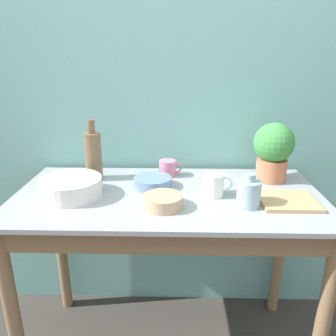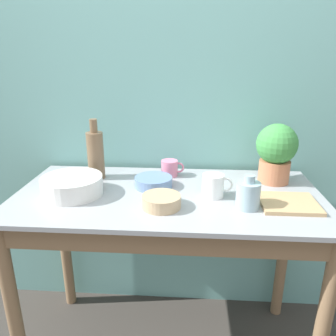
{
  "view_description": "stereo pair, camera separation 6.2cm",
  "coord_description": "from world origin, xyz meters",
  "px_view_note": "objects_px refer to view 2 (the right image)",
  "views": [
    {
      "loc": [
        0.03,
        -1.01,
        1.48
      ],
      "look_at": [
        0.0,
        0.34,
        1.01
      ],
      "focal_mm": 35.0,
      "sensor_mm": 36.0,
      "label": 1
    },
    {
      "loc": [
        0.1,
        -1.01,
        1.48
      ],
      "look_at": [
        0.0,
        0.34,
        1.01
      ],
      "focal_mm": 35.0,
      "sensor_mm": 36.0,
      "label": 2
    }
  ],
  "objects_px": {
    "bowl_wash_large": "(72,186)",
    "bowl_small_tan": "(161,201)",
    "bottle_tall": "(96,154)",
    "mug_white": "(213,186)",
    "bottle_short": "(248,194)",
    "potted_plant": "(276,151)",
    "tray_board": "(288,203)",
    "mug_pink": "(170,168)",
    "bowl_small_blue": "(153,182)"
  },
  "relations": [
    {
      "from": "bowl_wash_large",
      "to": "tray_board",
      "type": "height_order",
      "value": "bowl_wash_large"
    },
    {
      "from": "mug_white",
      "to": "tray_board",
      "type": "height_order",
      "value": "mug_white"
    },
    {
      "from": "bottle_short",
      "to": "tray_board",
      "type": "relative_size",
      "value": 0.61
    },
    {
      "from": "bowl_wash_large",
      "to": "mug_pink",
      "type": "relative_size",
      "value": 2.29
    },
    {
      "from": "bottle_tall",
      "to": "tray_board",
      "type": "xyz_separation_m",
      "value": [
        0.88,
        -0.26,
        -0.12
      ]
    },
    {
      "from": "bottle_tall",
      "to": "tray_board",
      "type": "relative_size",
      "value": 1.29
    },
    {
      "from": "bottle_short",
      "to": "mug_white",
      "type": "relative_size",
      "value": 1.06
    },
    {
      "from": "bottle_tall",
      "to": "mug_pink",
      "type": "bearing_deg",
      "value": 8.57
    },
    {
      "from": "bowl_wash_large",
      "to": "mug_white",
      "type": "xyz_separation_m",
      "value": [
        0.62,
        0.02,
        0.01
      ]
    },
    {
      "from": "mug_white",
      "to": "mug_pink",
      "type": "bearing_deg",
      "value": 129.89
    },
    {
      "from": "potted_plant",
      "to": "tray_board",
      "type": "distance_m",
      "value": 0.31
    },
    {
      "from": "bottle_short",
      "to": "potted_plant",
      "type": "bearing_deg",
      "value": 60.4
    },
    {
      "from": "bottle_tall",
      "to": "bowl_small_tan",
      "type": "xyz_separation_m",
      "value": [
        0.35,
        -0.32,
        -0.1
      ]
    },
    {
      "from": "potted_plant",
      "to": "bowl_small_blue",
      "type": "relative_size",
      "value": 1.62
    },
    {
      "from": "potted_plant",
      "to": "bowl_small_blue",
      "type": "height_order",
      "value": "potted_plant"
    },
    {
      "from": "tray_board",
      "to": "mug_white",
      "type": "bearing_deg",
      "value": 167.59
    },
    {
      "from": "bowl_wash_large",
      "to": "bottle_tall",
      "type": "bearing_deg",
      "value": 76.53
    },
    {
      "from": "bowl_small_tan",
      "to": "bottle_tall",
      "type": "bearing_deg",
      "value": 138.37
    },
    {
      "from": "potted_plant",
      "to": "mug_pink",
      "type": "relative_size",
      "value": 2.46
    },
    {
      "from": "mug_pink",
      "to": "mug_white",
      "type": "relative_size",
      "value": 0.88
    },
    {
      "from": "bowl_wash_large",
      "to": "bottle_short",
      "type": "height_order",
      "value": "bottle_short"
    },
    {
      "from": "potted_plant",
      "to": "mug_pink",
      "type": "distance_m",
      "value": 0.52
    },
    {
      "from": "bowl_wash_large",
      "to": "bottle_short",
      "type": "xyz_separation_m",
      "value": [
        0.75,
        -0.08,
        0.02
      ]
    },
    {
      "from": "bowl_small_tan",
      "to": "mug_pink",
      "type": "bearing_deg",
      "value": 88.36
    },
    {
      "from": "tray_board",
      "to": "bowl_small_tan",
      "type": "bearing_deg",
      "value": -173.81
    },
    {
      "from": "potted_plant",
      "to": "tray_board",
      "type": "height_order",
      "value": "potted_plant"
    },
    {
      "from": "potted_plant",
      "to": "tray_board",
      "type": "xyz_separation_m",
      "value": [
        0.0,
        -0.27,
        -0.15
      ]
    },
    {
      "from": "mug_white",
      "to": "bottle_tall",
      "type": "bearing_deg",
      "value": 161.5
    },
    {
      "from": "bottle_tall",
      "to": "mug_white",
      "type": "xyz_separation_m",
      "value": [
        0.57,
        -0.19,
        -0.07
      ]
    },
    {
      "from": "bowl_small_blue",
      "to": "bottle_short",
      "type": "bearing_deg",
      "value": -25.9
    },
    {
      "from": "mug_pink",
      "to": "bowl_small_blue",
      "type": "distance_m",
      "value": 0.17
    },
    {
      "from": "potted_plant",
      "to": "bottle_tall",
      "type": "xyz_separation_m",
      "value": [
        -0.88,
        -0.01,
        -0.03
      ]
    },
    {
      "from": "bowl_wash_large",
      "to": "tray_board",
      "type": "relative_size",
      "value": 1.16
    },
    {
      "from": "bowl_wash_large",
      "to": "bowl_small_blue",
      "type": "distance_m",
      "value": 0.37
    },
    {
      "from": "bottle_short",
      "to": "tray_board",
      "type": "height_order",
      "value": "bottle_short"
    },
    {
      "from": "bowl_small_tan",
      "to": "bowl_small_blue",
      "type": "relative_size",
      "value": 0.9
    },
    {
      "from": "mug_white",
      "to": "bowl_small_blue",
      "type": "height_order",
      "value": "mug_white"
    },
    {
      "from": "bottle_tall",
      "to": "bowl_small_tan",
      "type": "distance_m",
      "value": 0.48
    },
    {
      "from": "potted_plant",
      "to": "bowl_small_blue",
      "type": "bearing_deg",
      "value": -169.51
    },
    {
      "from": "bowl_wash_large",
      "to": "bowl_small_tan",
      "type": "height_order",
      "value": "bowl_wash_large"
    },
    {
      "from": "bottle_short",
      "to": "mug_pink",
      "type": "bearing_deg",
      "value": 133.86
    },
    {
      "from": "bottle_short",
      "to": "mug_white",
      "type": "xyz_separation_m",
      "value": [
        -0.13,
        0.1,
        -0.01
      ]
    },
    {
      "from": "bottle_tall",
      "to": "mug_pink",
      "type": "distance_m",
      "value": 0.38
    },
    {
      "from": "bottle_tall",
      "to": "bowl_small_blue",
      "type": "height_order",
      "value": "bottle_tall"
    },
    {
      "from": "bottle_short",
      "to": "bowl_small_tan",
      "type": "bearing_deg",
      "value": -176.79
    },
    {
      "from": "potted_plant",
      "to": "bottle_tall",
      "type": "height_order",
      "value": "bottle_tall"
    },
    {
      "from": "bottle_short",
      "to": "mug_pink",
      "type": "xyz_separation_m",
      "value": [
        -0.34,
        0.35,
        -0.02
      ]
    },
    {
      "from": "bowl_wash_large",
      "to": "bottle_tall",
      "type": "xyz_separation_m",
      "value": [
        0.05,
        0.21,
        0.08
      ]
    },
    {
      "from": "mug_white",
      "to": "bowl_wash_large",
      "type": "bearing_deg",
      "value": -178.01
    },
    {
      "from": "bottle_tall",
      "to": "bowl_small_blue",
      "type": "xyz_separation_m",
      "value": [
        0.3,
        -0.1,
        -0.1
      ]
    }
  ]
}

